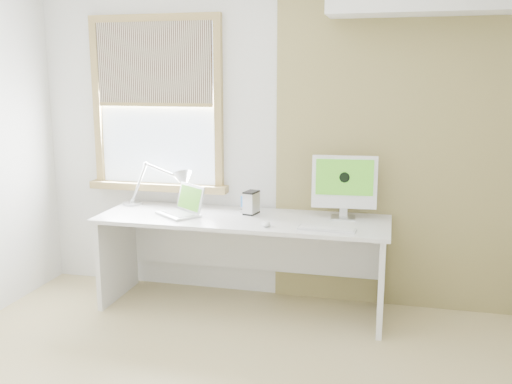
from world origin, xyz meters
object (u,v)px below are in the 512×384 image
(imac, at_px, (344,183))
(laptop, at_px, (183,207))
(desk, at_px, (244,240))
(external_drive, at_px, (251,203))
(desk_lamp, at_px, (174,183))

(imac, bearing_deg, laptop, -171.23)
(desk, xyz_separation_m, external_drive, (0.04, 0.06, 0.28))
(desk, distance_m, laptop, 0.53)
(desk, bearing_deg, laptop, -170.06)
(desk, bearing_deg, imac, 8.03)
(imac, bearing_deg, external_drive, -176.59)
(desk, xyz_separation_m, laptop, (-0.46, -0.08, 0.25))
(laptop, distance_m, imac, 1.24)
(desk, height_order, external_drive, external_drive)
(laptop, xyz_separation_m, external_drive, (0.50, 0.14, 0.03))
(external_drive, relative_size, imac, 0.37)
(laptop, distance_m, external_drive, 0.53)
(laptop, bearing_deg, imac, 8.77)
(desk_lamp, height_order, laptop, desk_lamp)
(desk, distance_m, desk_lamp, 0.77)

